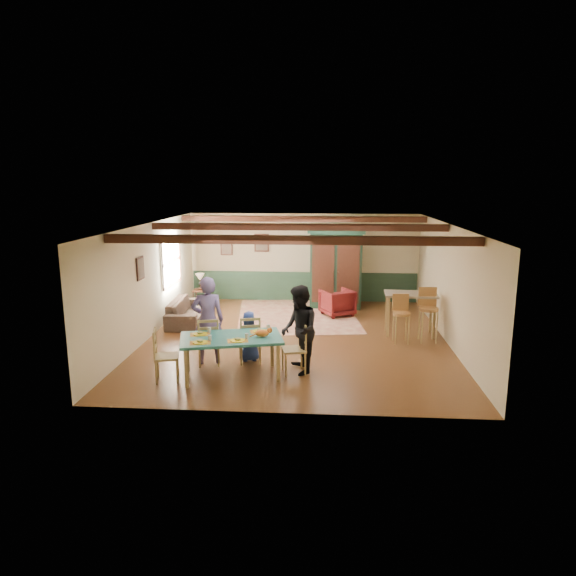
# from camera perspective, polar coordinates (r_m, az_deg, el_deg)

# --- Properties ---
(floor) EXTENTS (8.00, 8.00, 0.00)m
(floor) POSITION_cam_1_polar(r_m,az_deg,el_deg) (12.24, 0.92, -5.63)
(floor) COLOR #532E17
(floor) RESTS_ON ground
(wall_back) EXTENTS (7.00, 0.02, 2.70)m
(wall_back) POSITION_cam_1_polar(r_m,az_deg,el_deg) (15.84, 1.76, 3.39)
(wall_back) COLOR beige
(wall_back) RESTS_ON floor
(wall_left) EXTENTS (0.02, 8.00, 2.70)m
(wall_left) POSITION_cam_1_polar(r_m,az_deg,el_deg) (12.59, -15.17, 0.78)
(wall_left) COLOR beige
(wall_left) RESTS_ON floor
(wall_right) EXTENTS (0.02, 8.00, 2.70)m
(wall_right) POSITION_cam_1_polar(r_m,az_deg,el_deg) (12.22, 17.55, 0.32)
(wall_right) COLOR beige
(wall_right) RESTS_ON floor
(ceiling) EXTENTS (7.00, 8.00, 0.02)m
(ceiling) POSITION_cam_1_polar(r_m,az_deg,el_deg) (11.72, 0.96, 7.07)
(ceiling) COLOR silver
(ceiling) RESTS_ON wall_back
(wainscot_back) EXTENTS (6.95, 0.03, 0.90)m
(wainscot_back) POSITION_cam_1_polar(r_m,az_deg,el_deg) (15.98, 1.74, 0.19)
(wainscot_back) COLOR #213C2B
(wainscot_back) RESTS_ON floor
(ceiling_beam_front) EXTENTS (6.95, 0.16, 0.16)m
(ceiling_beam_front) POSITION_cam_1_polar(r_m,az_deg,el_deg) (9.44, 0.17, 5.37)
(ceiling_beam_front) COLOR black
(ceiling_beam_front) RESTS_ON ceiling
(ceiling_beam_mid) EXTENTS (6.95, 0.16, 0.16)m
(ceiling_beam_mid) POSITION_cam_1_polar(r_m,az_deg,el_deg) (12.12, 1.07, 6.80)
(ceiling_beam_mid) COLOR black
(ceiling_beam_mid) RESTS_ON ceiling
(ceiling_beam_back) EXTENTS (6.95, 0.16, 0.16)m
(ceiling_beam_back) POSITION_cam_1_polar(r_m,az_deg,el_deg) (14.71, 1.63, 7.68)
(ceiling_beam_back) COLOR black
(ceiling_beam_back) RESTS_ON ceiling
(window_left) EXTENTS (0.06, 1.60, 1.30)m
(window_left) POSITION_cam_1_polar(r_m,az_deg,el_deg) (14.14, -12.85, 2.90)
(window_left) COLOR white
(window_left) RESTS_ON wall_left
(picture_left_wall) EXTENTS (0.04, 0.42, 0.52)m
(picture_left_wall) POSITION_cam_1_polar(r_m,az_deg,el_deg) (11.96, -16.08, 2.11)
(picture_left_wall) COLOR gray
(picture_left_wall) RESTS_ON wall_left
(picture_back_a) EXTENTS (0.45, 0.04, 0.55)m
(picture_back_a) POSITION_cam_1_polar(r_m,az_deg,el_deg) (15.86, -2.95, 5.03)
(picture_back_a) COLOR gray
(picture_back_a) RESTS_ON wall_back
(picture_back_b) EXTENTS (0.38, 0.04, 0.48)m
(picture_back_b) POSITION_cam_1_polar(r_m,az_deg,el_deg) (16.05, -6.85, 4.50)
(picture_back_b) COLOR gray
(picture_back_b) RESTS_ON wall_back
(dining_table) EXTENTS (2.08, 1.46, 0.78)m
(dining_table) POSITION_cam_1_polar(r_m,az_deg,el_deg) (9.89, -6.29, -7.62)
(dining_table) COLOR #206661
(dining_table) RESTS_ON floor
(dining_chair_far_left) EXTENTS (0.54, 0.55, 0.99)m
(dining_chair_far_left) POSITION_cam_1_polar(r_m,az_deg,el_deg) (10.56, -8.83, -5.82)
(dining_chair_far_left) COLOR #A38A51
(dining_chair_far_left) RESTS_ON floor
(dining_chair_far_right) EXTENTS (0.54, 0.55, 0.99)m
(dining_chair_far_right) POSITION_cam_1_polar(r_m,az_deg,el_deg) (10.60, -4.28, -5.64)
(dining_chair_far_right) COLOR #A38A51
(dining_chair_far_right) RESTS_ON floor
(dining_chair_end_left) EXTENTS (0.55, 0.54, 0.99)m
(dining_chair_end_left) POSITION_cam_1_polar(r_m,az_deg,el_deg) (9.87, -13.35, -7.28)
(dining_chair_end_left) COLOR #A38A51
(dining_chair_end_left) RESTS_ON floor
(dining_chair_end_right) EXTENTS (0.55, 0.54, 0.99)m
(dining_chair_end_right) POSITION_cam_1_polar(r_m,az_deg,el_deg) (9.99, 0.65, -6.71)
(dining_chair_end_right) COLOR #A38A51
(dining_chair_end_right) RESTS_ON floor
(person_man) EXTENTS (0.74, 0.58, 1.80)m
(person_man) POSITION_cam_1_polar(r_m,az_deg,el_deg) (10.52, -8.90, -3.58)
(person_man) COLOR #6D5DA0
(person_man) RESTS_ON floor
(person_woman) EXTENTS (0.83, 0.97, 1.73)m
(person_woman) POSITION_cam_1_polar(r_m,az_deg,el_deg) (9.89, 1.25, -4.67)
(person_woman) COLOR black
(person_woman) RESTS_ON floor
(person_child) EXTENTS (0.58, 0.45, 1.05)m
(person_child) POSITION_cam_1_polar(r_m,az_deg,el_deg) (10.67, -4.32, -5.36)
(person_child) COLOR navy
(person_child) RESTS_ON floor
(cat) EXTENTS (0.40, 0.23, 0.19)m
(cat) POSITION_cam_1_polar(r_m,az_deg,el_deg) (9.68, -2.90, -4.95)
(cat) COLOR orange
(cat) RESTS_ON dining_table
(place_setting_near_left) EXTENTS (0.48, 0.40, 0.11)m
(place_setting_near_left) POSITION_cam_1_polar(r_m,az_deg,el_deg) (9.49, -9.74, -5.72)
(place_setting_near_left) COLOR yellow
(place_setting_near_left) RESTS_ON dining_table
(place_setting_near_center) EXTENTS (0.48, 0.40, 0.11)m
(place_setting_near_center) POSITION_cam_1_polar(r_m,az_deg,el_deg) (9.51, -5.62, -5.57)
(place_setting_near_center) COLOR yellow
(place_setting_near_center) RESTS_ON dining_table
(place_setting_far_left) EXTENTS (0.48, 0.40, 0.11)m
(place_setting_far_left) POSITION_cam_1_polar(r_m,az_deg,el_deg) (9.99, -9.74, -4.82)
(place_setting_far_left) COLOR yellow
(place_setting_far_left) RESTS_ON dining_table
(place_setting_far_right) EXTENTS (0.48, 0.40, 0.11)m
(place_setting_far_right) POSITION_cam_1_polar(r_m,az_deg,el_deg) (10.04, -3.15, -4.57)
(place_setting_far_right) COLOR yellow
(place_setting_far_right) RESTS_ON dining_table
(area_rug) EXTENTS (3.62, 4.14, 0.01)m
(area_rug) POSITION_cam_1_polar(r_m,az_deg,el_deg) (14.27, 1.00, -3.07)
(area_rug) COLOR beige
(area_rug) RESTS_ON floor
(armoire) EXTENTS (1.68, 0.78, 2.31)m
(armoire) POSITION_cam_1_polar(r_m,az_deg,el_deg) (15.03, 5.38, 2.13)
(armoire) COLOR black
(armoire) RESTS_ON floor
(armchair) EXTENTS (1.07, 1.08, 0.73)m
(armchair) POSITION_cam_1_polar(r_m,az_deg,el_deg) (14.28, 5.49, -1.61)
(armchair) COLOR #410D11
(armchair) RESTS_ON floor
(sofa) EXTENTS (0.92, 2.10, 0.60)m
(sofa) POSITION_cam_1_polar(r_m,az_deg,el_deg) (13.85, -11.08, -2.48)
(sofa) COLOR #3A2C24
(sofa) RESTS_ON floor
(end_table) EXTENTS (0.43, 0.43, 0.53)m
(end_table) POSITION_cam_1_polar(r_m,az_deg,el_deg) (15.39, -9.67, -1.14)
(end_table) COLOR black
(end_table) RESTS_ON floor
(table_lamp) EXTENTS (0.28, 0.28, 0.48)m
(table_lamp) POSITION_cam_1_polar(r_m,az_deg,el_deg) (15.29, -9.74, 0.69)
(table_lamp) COLOR #CFAD86
(table_lamp) RESTS_ON end_table
(counter_table) EXTENTS (1.27, 0.79, 1.03)m
(counter_table) POSITION_cam_1_polar(r_m,az_deg,el_deg) (12.77, 13.39, -2.82)
(counter_table) COLOR tan
(counter_table) RESTS_ON floor
(bar_stool_left) EXTENTS (0.42, 0.46, 1.12)m
(bar_stool_left) POSITION_cam_1_polar(r_m,az_deg,el_deg) (12.07, 12.49, -3.41)
(bar_stool_left) COLOR #AA7942
(bar_stool_left) RESTS_ON floor
(bar_stool_right) EXTENTS (0.46, 0.50, 1.25)m
(bar_stool_right) POSITION_cam_1_polar(r_m,az_deg,el_deg) (12.30, 15.33, -2.95)
(bar_stool_right) COLOR #AA7942
(bar_stool_right) RESTS_ON floor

